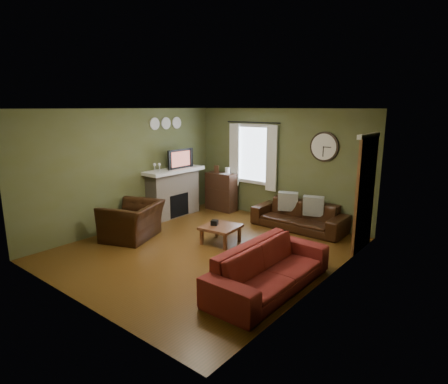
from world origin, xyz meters
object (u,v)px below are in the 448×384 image
Objects in this scene: bookshelf at (221,192)px; sofa_red at (270,268)px; sofa_brown at (299,216)px; armchair at (133,221)px; coffee_table at (221,234)px.

bookshelf reaches higher than sofa_red.
bookshelf is 2.33m from sofa_brown.
sofa_red is (0.99, -2.78, 0.03)m from sofa_brown.
bookshelf is at bearing 157.88° from armchair.
bookshelf is at bearing 129.19° from coffee_table.
sofa_red is at bearing -29.81° from coffee_table.
bookshelf is 2.81m from armchair.
sofa_red is 3.34m from armchair.
sofa_brown is 2.95m from sofa_red.
bookshelf is 0.44× the size of sofa_red.
bookshelf is 0.48× the size of sofa_brown.
bookshelf is 4.41m from sofa_red.
coffee_table is at bearing -113.38° from sofa_brown.
sofa_red is 1.97× the size of armchair.
armchair is (-3.34, 0.11, 0.04)m from sofa_red.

